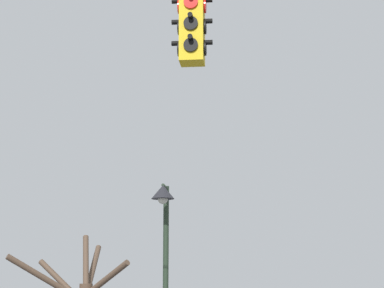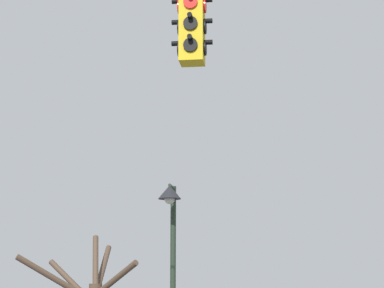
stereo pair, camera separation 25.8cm
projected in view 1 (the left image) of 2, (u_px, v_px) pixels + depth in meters
name	position (u px, v px, depth m)	size (l,w,h in m)	color
traffic_light_near_right_pole	(192.00, 26.00, 10.58)	(0.58, 0.58, 1.37)	yellow
street_lamp	(164.00, 239.00, 15.65)	(0.48, 0.83, 4.59)	#233323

